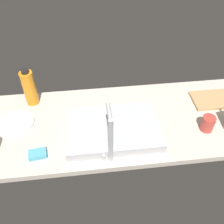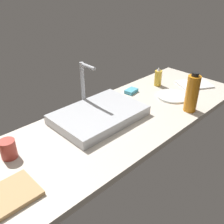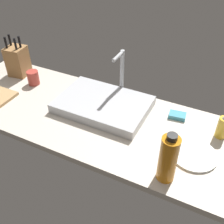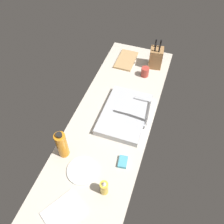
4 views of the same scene
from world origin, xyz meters
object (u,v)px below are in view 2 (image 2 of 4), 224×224
soap_bottle (158,78)px  dinner_plate (173,96)px  dish_sponge (131,91)px  faucet (84,83)px  dish_towel (194,84)px  water_bottle (192,93)px  coffee_mug (8,149)px  sink_basin (99,115)px

soap_bottle → dinner_plate: 21.62cm
dish_sponge → dinner_plate: bearing=-58.6°
faucet → dish_towel: 87.31cm
water_bottle → soap_bottle: bearing=65.3°
dish_towel → coffee_mug: 137.28cm
sink_basin → soap_bottle: soap_bottle is taller
faucet → water_bottle: size_ratio=1.18×
faucet → dinner_plate: size_ratio=1.36×
soap_bottle → water_bottle: size_ratio=0.58×
dish_sponge → faucet: bearing=171.1°
soap_bottle → water_bottle: (-16.93, -36.85, 5.29)cm
dinner_plate → dish_sponge: dish_sponge is taller
sink_basin → coffee_mug: bearing=176.3°
faucet → dish_sponge: 40.25cm
water_bottle → dish_towel: size_ratio=1.04×
sink_basin → dinner_plate: sink_basin is taller
dish_towel → coffee_mug: (-136.22, 16.57, 3.92)cm
coffee_mug → sink_basin: bearing=-3.7°
water_bottle → coffee_mug: 104.97cm
soap_bottle → dish_towel: size_ratio=0.61×
faucet → dish_sponge: faucet is taller
water_bottle → dinner_plate: 22.50cm
dinner_plate → soap_bottle: bearing=66.0°
soap_bottle → dinner_plate: soap_bottle is taller
faucet → soap_bottle: 61.93cm
coffee_mug → water_bottle: bearing=-19.2°
soap_bottle → dish_sponge: soap_bottle is taller
sink_basin → dish_towel: size_ratio=2.16×
dish_sponge → soap_bottle: bearing=-12.6°
water_bottle → dinner_plate: (8.44, 17.78, -10.91)cm
dish_towel → dish_sponge: dish_sponge is taller
soap_bottle → water_bottle: water_bottle is taller
water_bottle → dish_sponge: water_bottle is taller
dinner_plate → dish_towel: 28.88cm
soap_bottle → dish_towel: bearing=-42.9°
soap_bottle → water_bottle: bearing=-114.7°
water_bottle → coffee_mug: (-98.90, 34.49, -7.00)cm
water_bottle → dinner_plate: size_ratio=1.15×
sink_basin → coffee_mug: (-52.34, 3.40, 1.77)cm
faucet → soap_bottle: faucet is taller
soap_bottle → sink_basin: bearing=-174.8°
sink_basin → coffee_mug: coffee_mug is taller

